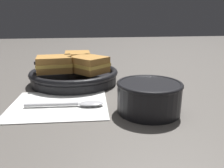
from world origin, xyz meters
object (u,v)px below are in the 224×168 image
Objects in this scene: skillet at (74,76)px; soup_bowl at (149,95)px; sandwich_near_right at (78,59)px; sandwich_near_left at (89,64)px; sandwich_far_left at (54,64)px; spoon at (80,104)px.

soup_bowl is at bearing -58.52° from skillet.
sandwich_near_right is (-0.14, 0.31, 0.03)m from soup_bowl.
sandwich_near_left is 0.10m from sandwich_far_left.
sandwich_near_right is (-0.03, 0.10, 0.00)m from sandwich_near_left.
sandwich_near_right is at bearing 94.66° from spoon.
sandwich_near_left and sandwich_near_right have the same top height.
skillet is 0.07m from sandwich_near_left.
soup_bowl is at bearing -13.44° from spoon.
skillet is at bearing 19.33° from sandwich_far_left.
skillet is at bearing 98.47° from spoon.
spoon is at bearing -100.70° from sandwich_near_left.
sandwich_near_right is 0.95× the size of sandwich_far_left.
soup_bowl is 1.29× the size of sandwich_far_left.
sandwich_near_right reaches higher than soup_bowl.
sandwich_far_left is at bearing 131.78° from soup_bowl.
sandwich_near_left is 1.29× the size of sandwich_near_right.
skillet is (-0.16, 0.26, -0.02)m from soup_bowl.
sandwich_near_left is at bearing -72.66° from sandwich_near_right.
soup_bowl is at bearing -62.36° from sandwich_near_left.
skillet is 3.40× the size of sandwich_near_right.
sandwich_far_left is (-0.06, -0.02, 0.04)m from skillet.
spoon is at bearing 161.64° from soup_bowl.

